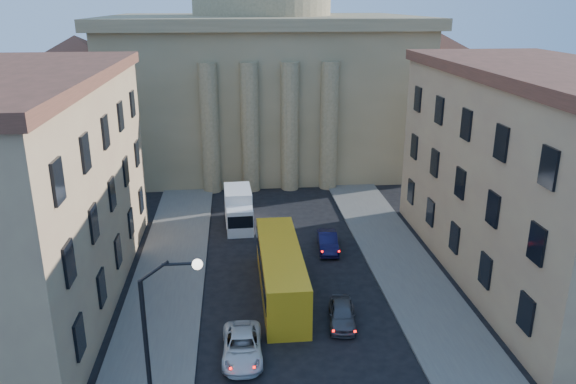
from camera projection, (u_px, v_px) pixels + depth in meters
name	position (u px, v px, depth m)	size (l,w,h in m)	color
sidewalk_left	(159.00, 320.00, 34.30)	(5.00, 60.00, 0.15)	#56534E
sidewalk_right	(429.00, 307.00, 35.84)	(5.00, 60.00, 0.15)	#56534E
church	(263.00, 61.00, 66.56)	(68.02, 28.76, 36.60)	olive
building_left	(20.00, 190.00, 34.92)	(11.60, 26.60, 14.70)	tan
building_right	(540.00, 175.00, 38.01)	(11.60, 26.60, 14.70)	tan
street_lamp	(159.00, 338.00, 23.33)	(2.62, 0.44, 8.83)	black
car_left_mid	(242.00, 346.00, 30.72)	(2.17, 4.70, 1.31)	silver
car_right_far	(342.00, 314.00, 33.90)	(1.57, 3.90, 1.33)	#48484D
car_right_distant	(328.00, 242.00, 43.97)	(1.45, 4.17, 1.37)	black
city_bus	(281.00, 270.00, 37.03)	(2.73, 11.48, 3.23)	gold
box_truck	(239.00, 209.00, 48.57)	(2.45, 5.76, 3.12)	white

